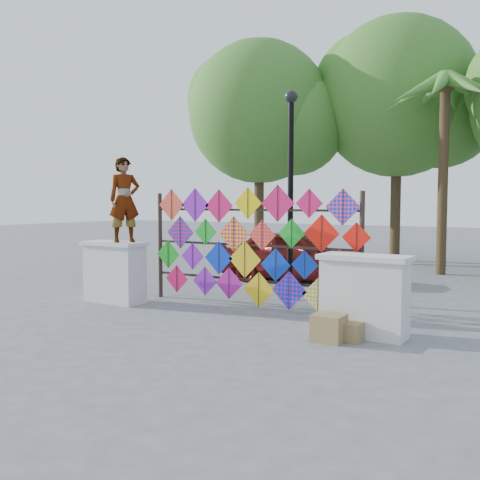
{
  "coord_description": "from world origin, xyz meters",
  "views": [
    {
      "loc": [
        5.43,
        -8.25,
        2.09
      ],
      "look_at": [
        -0.09,
        0.6,
        1.36
      ],
      "focal_mm": 40.0,
      "sensor_mm": 36.0,
      "label": 1
    }
  ],
  "objects_px": {
    "kite_rack": "(251,247)",
    "sedan": "(294,255)",
    "vendor_woman": "(125,200)",
    "lamppost": "(291,174)"
  },
  "relations": [
    {
      "from": "vendor_woman",
      "to": "lamppost",
      "type": "xyz_separation_m",
      "value": [
        2.69,
        2.2,
        0.54
      ]
    },
    {
      "from": "vendor_woman",
      "to": "lamppost",
      "type": "distance_m",
      "value": 3.51
    },
    {
      "from": "kite_rack",
      "to": "sedan",
      "type": "relative_size",
      "value": 1.2
    },
    {
      "from": "lamppost",
      "to": "vendor_woman",
      "type": "bearing_deg",
      "value": -140.68
    },
    {
      "from": "vendor_woman",
      "to": "kite_rack",
      "type": "bearing_deg",
      "value": -38.6
    },
    {
      "from": "kite_rack",
      "to": "lamppost",
      "type": "relative_size",
      "value": 1.09
    },
    {
      "from": "sedan",
      "to": "kite_rack",
      "type": "bearing_deg",
      "value": -175.43
    },
    {
      "from": "kite_rack",
      "to": "sedan",
      "type": "xyz_separation_m",
      "value": [
        -0.92,
        3.83,
        -0.53
      ]
    },
    {
      "from": "vendor_woman",
      "to": "sedan",
      "type": "xyz_separation_m",
      "value": [
        1.54,
        4.76,
        -1.46
      ]
    },
    {
      "from": "kite_rack",
      "to": "lamppost",
      "type": "distance_m",
      "value": 1.95
    }
  ]
}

